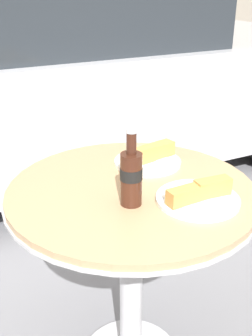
{
  "coord_description": "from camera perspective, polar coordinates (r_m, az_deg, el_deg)",
  "views": [
    {
      "loc": [
        -0.54,
        -1.02,
        1.32
      ],
      "look_at": [
        0.0,
        0.04,
        0.78
      ],
      "focal_mm": 45.0,
      "sensor_mm": 36.0,
      "label": 1
    }
  ],
  "objects": [
    {
      "name": "bistro_table",
      "position": [
        1.37,
        0.74,
        -8.29
      ],
      "size": [
        0.78,
        0.78,
        0.73
      ],
      "color": "#B7B7BC",
      "rests_on": "ground_plane"
    },
    {
      "name": "cola_bottle_left",
      "position": [
        1.16,
        0.71,
        -1.05
      ],
      "size": [
        0.06,
        0.06,
        0.23
      ],
      "color": "#3D1E14",
      "rests_on": "bistro_table"
    },
    {
      "name": "lunch_plate_near",
      "position": [
        1.45,
        3.05,
        1.34
      ],
      "size": [
        0.23,
        0.23,
        0.07
      ],
      "color": "white",
      "rests_on": "bistro_table"
    },
    {
      "name": "lunch_plate_far",
      "position": [
        1.22,
        9.79,
        -3.77
      ],
      "size": [
        0.24,
        0.24,
        0.06
      ],
      "color": "white",
      "rests_on": "bistro_table"
    },
    {
      "name": "parked_car",
      "position": [
        3.16,
        -7.83,
        12.17
      ],
      "size": [
        4.23,
        1.72,
        1.41
      ],
      "color": "#B7B7BC",
      "rests_on": "ground_plane"
    }
  ]
}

